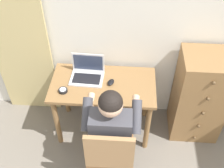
{
  "coord_description": "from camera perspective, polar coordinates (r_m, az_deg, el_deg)",
  "views": [
    {
      "loc": [
        -0.19,
        -0.21,
        2.73
      ],
      "look_at": [
        -0.33,
        1.74,
        0.83
      ],
      "focal_mm": 44.75,
      "sensor_mm": 36.0,
      "label": 1
    }
  ],
  "objects": [
    {
      "name": "curtain_panel",
      "position": [
        3.05,
        -19.11,
        10.4
      ],
      "size": [
        0.64,
        0.03,
        2.3
      ],
      "primitive_type": "cube",
      "color": "#CCB77A",
      "rests_on": "ground_plane"
    },
    {
      "name": "chair",
      "position": [
        2.62,
        -0.35,
        -13.91
      ],
      "size": [
        0.42,
        0.4,
        0.9
      ],
      "color": "brown",
      "rests_on": "ground_plane"
    },
    {
      "name": "computer_mouse",
      "position": [
        2.86,
        -0.24,
        0.36
      ],
      "size": [
        0.09,
        0.11,
        0.03
      ],
      "primitive_type": "ellipsoid",
      "rotation": [
        0.0,
        0.0,
        -0.33
      ],
      "color": "black",
      "rests_on": "desk"
    },
    {
      "name": "dresser",
      "position": [
        3.15,
        17.45,
        -2.42
      ],
      "size": [
        0.53,
        0.48,
        1.07
      ],
      "color": "olive",
      "rests_on": "ground_plane"
    },
    {
      "name": "desk_clock",
      "position": [
        2.82,
        -9.97,
        -1.31
      ],
      "size": [
        0.09,
        0.09,
        0.03
      ],
      "color": "black",
      "rests_on": "desk"
    },
    {
      "name": "wall_back",
      "position": [
        2.83,
        7.63,
        12.32
      ],
      "size": [
        4.8,
        0.05,
        2.5
      ],
      "primitive_type": "cube",
      "color": "silver",
      "rests_on": "ground_plane"
    },
    {
      "name": "desk",
      "position": [
        2.95,
        -1.8,
        -1.63
      ],
      "size": [
        1.08,
        0.58,
        0.73
      ],
      "color": "olive",
      "rests_on": "ground_plane"
    },
    {
      "name": "person_seated",
      "position": [
        2.57,
        -0.08,
        -8.29
      ],
      "size": [
        0.53,
        0.59,
        1.22
      ],
      "color": "#33384C",
      "rests_on": "ground_plane"
    },
    {
      "name": "laptop",
      "position": [
        2.92,
        -5.06,
        2.26
      ],
      "size": [
        0.35,
        0.26,
        0.24
      ],
      "color": "silver",
      "rests_on": "desk"
    }
  ]
}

